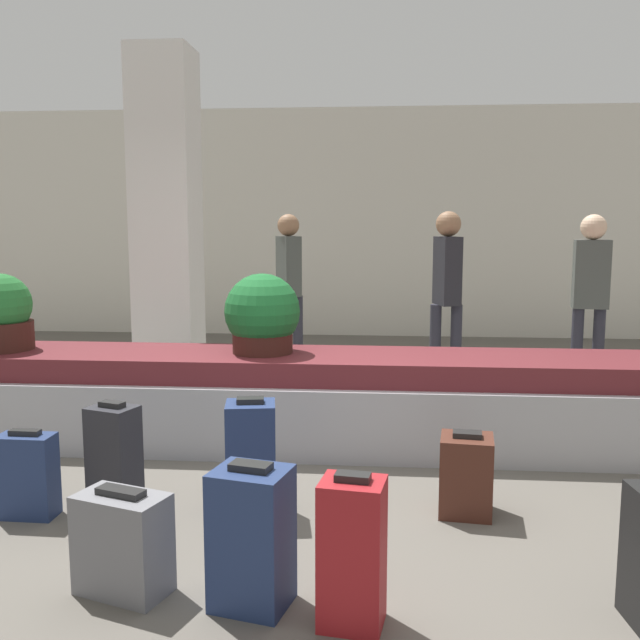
# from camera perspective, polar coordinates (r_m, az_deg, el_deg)

# --- Properties ---
(ground_plane) EXTENTS (18.00, 18.00, 0.00)m
(ground_plane) POSITION_cam_1_polar(r_m,az_deg,el_deg) (4.16, -1.55, -15.23)
(ground_plane) COLOR #59544C
(back_wall) EXTENTS (18.00, 0.06, 3.20)m
(back_wall) POSITION_cam_1_polar(r_m,az_deg,el_deg) (10.18, 2.47, 7.73)
(back_wall) COLOR beige
(back_wall) RESTS_ON ground_plane
(carousel) EXTENTS (7.36, 0.92, 0.68)m
(carousel) POSITION_cam_1_polar(r_m,az_deg,el_deg) (5.26, 0.00, -6.51)
(carousel) COLOR #9E9EA3
(carousel) RESTS_ON ground_plane
(pillar) EXTENTS (0.56, 0.56, 3.20)m
(pillar) POSITION_cam_1_polar(r_m,az_deg,el_deg) (6.87, -12.15, 7.46)
(pillar) COLOR silver
(pillar) RESTS_ON ground_plane
(suitcase_0) EXTENTS (0.28, 0.25, 0.64)m
(suitcase_0) POSITION_cam_1_polar(r_m,az_deg,el_deg) (3.02, 2.60, -18.11)
(suitcase_0) COLOR maroon
(suitcase_0) RESTS_ON ground_plane
(suitcase_1) EXTENTS (0.32, 0.31, 0.47)m
(suitcase_1) POSITION_cam_1_polar(r_m,az_deg,el_deg) (4.16, 11.61, -12.03)
(suitcase_1) COLOR #472319
(suitcase_1) RESTS_ON ground_plane
(suitcase_2) EXTENTS (0.30, 0.27, 0.66)m
(suitcase_2) POSITION_cam_1_polar(r_m,az_deg,el_deg) (4.17, -16.13, -10.83)
(suitcase_2) COLOR #232328
(suitcase_2) RESTS_ON ground_plane
(suitcase_3) EXTENTS (0.45, 0.35, 0.48)m
(suitcase_3) POSITION_cam_1_polar(r_m,az_deg,el_deg) (3.40, -15.50, -16.84)
(suitcase_3) COLOR slate
(suitcase_3) RESTS_ON ground_plane
(suitcase_5) EXTENTS (0.31, 0.28, 0.66)m
(suitcase_5) POSITION_cam_1_polar(r_m,az_deg,el_deg) (4.09, -5.54, -10.88)
(suitcase_5) COLOR navy
(suitcase_5) RESTS_ON ground_plane
(suitcase_7) EXTENTS (0.31, 0.17, 0.50)m
(suitcase_7) POSITION_cam_1_polar(r_m,az_deg,el_deg) (4.35, -22.36, -11.42)
(suitcase_7) COLOR navy
(suitcase_7) RESTS_ON ground_plane
(suitcase_8) EXTENTS (0.37, 0.33, 0.63)m
(suitcase_8) POSITION_cam_1_polar(r_m,az_deg,el_deg) (3.17, -5.49, -16.93)
(suitcase_8) COLOR navy
(suitcase_8) RESTS_ON ground_plane
(potted_plant_0) EXTENTS (0.55, 0.55, 0.58)m
(potted_plant_0) POSITION_cam_1_polar(r_m,az_deg,el_deg) (5.21, -4.64, 0.33)
(potted_plant_0) COLOR #381914
(potted_plant_0) RESTS_ON carousel
(potted_plant_1) EXTENTS (0.47, 0.47, 0.57)m
(potted_plant_1) POSITION_cam_1_polar(r_m,az_deg,el_deg) (5.84, -24.22, 0.42)
(potted_plant_1) COLOR #381914
(potted_plant_1) RESTS_ON carousel
(traveler_0) EXTENTS (0.34, 0.24, 1.70)m
(traveler_0) POSITION_cam_1_polar(r_m,az_deg,el_deg) (7.20, 20.83, 2.48)
(traveler_0) COLOR #282833
(traveler_0) RESTS_ON ground_plane
(traveler_1) EXTENTS (0.31, 0.37, 1.71)m
(traveler_1) POSITION_cam_1_polar(r_m,az_deg,el_deg) (7.82, -2.52, 3.45)
(traveler_1) COLOR #282833
(traveler_1) RESTS_ON ground_plane
(traveler_2) EXTENTS (0.31, 0.36, 1.73)m
(traveler_2) POSITION_cam_1_polar(r_m,az_deg,el_deg) (7.00, 10.13, 2.92)
(traveler_2) COLOR #282833
(traveler_2) RESTS_ON ground_plane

